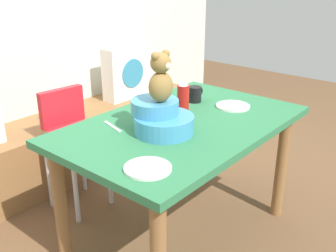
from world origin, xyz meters
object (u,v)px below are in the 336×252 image
Objects in this scene: pillow_floral_right at (127,72)px; ketchup_bottle at (183,96)px; teddy_bear at (161,78)px; infant_seat_teal at (161,118)px; dinner_plate_near at (148,168)px; dining_table at (182,140)px; book_stack at (58,113)px; highchair at (74,134)px; coffee_mug at (195,94)px; dinner_plate_far at (233,106)px.

pillow_floral_right is 1.20m from ketchup_bottle.
infant_seat_teal is at bearing 90.00° from teddy_bear.
teddy_bear is (-0.89, -1.16, 0.34)m from pillow_floral_right.
dinner_plate_near is at bearing -153.30° from ketchup_bottle.
book_stack is at bearing 89.04° from dining_table.
teddy_bear reaches higher than dining_table.
coffee_mug reaches higher than highchair.
infant_seat_teal is 0.52m from coffee_mug.
highchair reaches higher than dining_table.
dining_table is 6.74× the size of dinner_plate_near.
book_stack is at bearing 106.21° from coffee_mug.
coffee_mug reaches higher than dining_table.
pillow_floral_right is 1.50m from teddy_bear.
dinner_plate_near is (-1.23, -1.38, 0.07)m from pillow_floral_right.
coffee_mug is at bearing -73.79° from book_stack.
ketchup_bottle is at bearing -63.64° from highchair.
teddy_bear reaches higher than pillow_floral_right.
infant_seat_teal reaches higher than coffee_mug.
pillow_floral_right is 0.56× the size of highchair.
infant_seat_teal reaches higher than book_stack.
ketchup_bottle is (-0.57, -1.05, 0.15)m from pillow_floral_right.
highchair is 4.27× the size of ketchup_bottle.
teddy_bear reaches higher than infant_seat_teal.
ketchup_bottle is 0.31m from dinner_plate_far.
infant_seat_teal is 0.41m from dinner_plate_near.
dinner_plate_near is at bearing -131.81° from pillow_floral_right.
pillow_floral_right is 2.20× the size of dinner_plate_near.
pillow_floral_right is 1.33× the size of infant_seat_teal.
dinner_plate_near is (-0.34, -0.22, -0.07)m from infant_seat_teal.
pillow_floral_right is 0.99m from highchair.
coffee_mug is (-0.40, -1.01, 0.11)m from pillow_floral_right.
teddy_bear reaches higher than dinner_plate_near.
book_stack is at bearing 80.67° from infant_seat_teal.
teddy_bear is at bearing -90.00° from infant_seat_teal.
dinner_plate_far is (0.23, -0.19, -0.08)m from ketchup_bottle.
infant_seat_teal is at bearing 171.53° from dinner_plate_far.
dining_table is at bearing 23.27° from dinner_plate_near.
book_stack is at bearing 105.96° from dinner_plate_far.
highchair is at bearing 89.32° from infant_seat_teal.
dinner_plate_far is at bearing -8.42° from teddy_bear.
pillow_floral_right reaches higher than book_stack.
coffee_mug is at bearing 25.33° from dining_table.
pillow_floral_right reaches higher than dining_table.
coffee_mug is (0.49, 0.15, -0.23)m from teddy_bear.
coffee_mug reaches higher than book_stack.
pillow_floral_right is at bearing 58.10° from dining_table.
pillow_floral_right is 1.85m from dinner_plate_near.
dining_table is at bearing 167.77° from dinner_plate_far.
coffee_mug is at bearing -111.76° from pillow_floral_right.
teddy_bear is 1.25× the size of dinner_plate_near.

